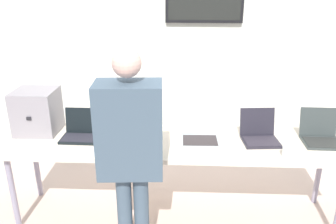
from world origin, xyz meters
name	(u,v)px	position (x,y,z in m)	size (l,w,h in m)	color
ground	(174,215)	(0.00, 0.00, -0.02)	(8.00, 8.00, 0.04)	#C5ADA3
back_wall	(178,55)	(0.01, 1.13, 1.29)	(8.00, 0.11, 2.55)	silver
workbench	(175,146)	(0.00, 0.00, 0.72)	(2.99, 0.70, 0.77)	beige
equipment_box	(37,111)	(-1.26, 0.15, 0.97)	(0.37, 0.35, 0.40)	gray
laptop_station_0	(82,131)	(-0.83, 0.04, 0.82)	(0.33, 0.28, 0.24)	black
laptop_station_1	(140,132)	(-0.31, 0.04, 0.82)	(0.37, 0.36, 0.24)	black
laptop_station_2	(200,133)	(0.22, 0.06, 0.82)	(0.33, 0.37, 0.25)	#A9B2B3
laptop_station_3	(259,134)	(0.74, 0.05, 0.83)	(0.33, 0.33, 0.26)	#25232D
laptop_station_4	(321,135)	(1.27, 0.06, 0.83)	(0.33, 0.33, 0.27)	#353C3C
person	(130,145)	(-0.29, -0.62, 1.03)	(0.46, 0.60, 1.70)	#435769
coffee_mug	(288,152)	(0.90, -0.25, 0.81)	(0.09, 0.09, 0.08)	white
paper_sheet	(105,148)	(-0.58, -0.17, 0.77)	(0.26, 0.33, 0.00)	white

